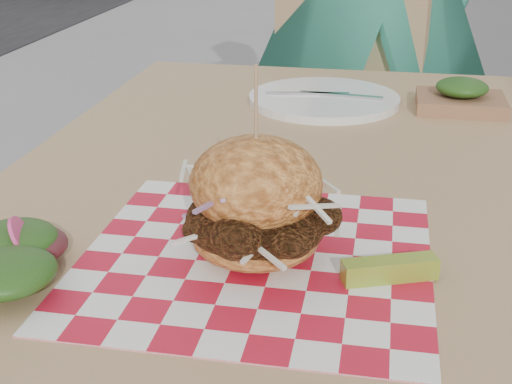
# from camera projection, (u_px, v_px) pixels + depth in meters

# --- Properties ---
(patio_table) EXTENTS (0.80, 1.20, 0.75)m
(patio_table) POSITION_uv_depth(u_px,v_px,m) (299.00, 222.00, 1.01)
(patio_table) COLOR tan
(patio_table) RESTS_ON ground
(patio_chair) EXTENTS (0.52, 0.52, 0.95)m
(patio_chair) POSITION_uv_depth(u_px,v_px,m) (352.00, 113.00, 1.90)
(patio_chair) COLOR tan
(patio_chair) RESTS_ON ground
(paper_liner) EXTENTS (0.36, 0.36, 0.00)m
(paper_liner) POSITION_uv_depth(u_px,v_px,m) (256.00, 257.00, 0.75)
(paper_liner) COLOR red
(paper_liner) RESTS_ON patio_table
(sandwich) EXTENTS (0.18, 0.18, 0.20)m
(sandwich) POSITION_uv_depth(u_px,v_px,m) (256.00, 207.00, 0.72)
(sandwich) COLOR #E59140
(sandwich) RESTS_ON paper_liner
(pickle_spear) EXTENTS (0.10, 0.05, 0.02)m
(pickle_spear) POSITION_uv_depth(u_px,v_px,m) (390.00, 269.00, 0.70)
(pickle_spear) COLOR olive
(pickle_spear) RESTS_ON paper_liner
(side_salad) EXTENTS (0.14, 0.14, 0.05)m
(side_salad) POSITION_uv_depth(u_px,v_px,m) (1.00, 262.00, 0.71)
(side_salad) COLOR #3F1419
(side_salad) RESTS_ON patio_table
(place_setting) EXTENTS (0.27, 0.27, 0.02)m
(place_setting) POSITION_uv_depth(u_px,v_px,m) (324.00, 99.00, 1.28)
(place_setting) COLOR white
(place_setting) RESTS_ON patio_table
(kraft_tray) EXTENTS (0.15, 0.12, 0.06)m
(kraft_tray) POSITION_uv_depth(u_px,v_px,m) (461.00, 97.00, 1.23)
(kraft_tray) COLOR #8F6041
(kraft_tray) RESTS_ON patio_table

